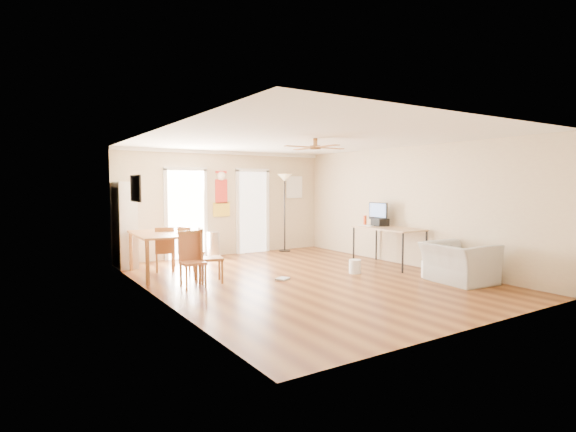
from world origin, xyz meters
TOP-DOWN VIEW (x-y plane):
  - floor at (0.00, 0.00)m, footprint 7.00×7.00m
  - ceiling at (0.00, 0.00)m, footprint 5.50×7.00m
  - wall_back at (0.00, 3.50)m, footprint 5.50×0.04m
  - wall_front at (0.00, -3.50)m, footprint 5.50×0.04m
  - wall_left at (-2.75, 0.00)m, footprint 0.04×7.00m
  - wall_right at (2.75, 0.00)m, footprint 0.04×7.00m
  - crown_molding at (0.00, 0.00)m, footprint 5.50×7.00m
  - kitchen_doorway at (-1.05, 3.48)m, footprint 0.90×0.10m
  - bathroom_doorway at (0.75, 3.48)m, footprint 0.80×0.10m
  - wall_decal at (-0.13, 3.48)m, footprint 0.46×0.03m
  - ac_grille at (2.05, 3.47)m, footprint 0.50×0.04m
  - framed_poster at (-2.73, 1.40)m, footprint 0.04×0.66m
  - ceiling_fan at (0.00, -0.30)m, footprint 1.24×1.24m
  - bookshelf at (-2.55, 3.12)m, footprint 0.43×0.85m
  - dining_table at (-2.15, 1.82)m, footprint 1.09×1.71m
  - dining_chair_right_a at (-1.60, 1.66)m, footprint 0.47×0.47m
  - dining_chair_right_b at (-1.60, 0.68)m, footprint 0.50×0.50m
  - dining_chair_near at (-2.01, 0.50)m, footprint 0.42×0.42m
  - dining_chair_far at (-1.98, 2.20)m, footprint 0.46×0.46m
  - trash_can at (-0.49, 3.16)m, footprint 0.32×0.32m
  - torchiere_lamp at (1.55, 3.18)m, footprint 0.48×0.48m
  - computer_desk at (2.31, 0.15)m, footprint 0.78×1.56m
  - imac at (2.47, 0.64)m, footprint 0.26×0.56m
  - keyboard at (2.20, 0.75)m, footprint 0.18×0.37m
  - printer at (2.45, 0.56)m, footprint 0.33×0.37m
  - orange_bottle at (2.30, 0.89)m, footprint 0.09×0.09m
  - wastebasket_a at (1.14, -0.10)m, footprint 0.25×0.25m
  - wastebasket_b at (2.05, -1.16)m, footprint 0.34×0.34m
  - floor_cloth at (-0.40, 0.16)m, footprint 0.31×0.29m
  - armchair at (2.15, -1.76)m, footprint 1.07×1.19m

SIDE VIEW (x-z plane):
  - floor at x=0.00m, z-range 0.00..0.00m
  - floor_cloth at x=-0.40m, z-range 0.00..0.04m
  - wastebasket_a at x=1.14m, z-range 0.00..0.28m
  - wastebasket_b at x=2.05m, z-range 0.00..0.31m
  - trash_can at x=-0.49m, z-range 0.00..0.64m
  - armchair at x=2.15m, z-range 0.00..0.72m
  - dining_table at x=-2.15m, z-range 0.00..0.83m
  - computer_desk at x=2.31m, z-range 0.00..0.83m
  - dining_chair_far at x=-1.98m, z-range 0.00..0.90m
  - dining_chair_right_a at x=-1.60m, z-range 0.00..0.93m
  - dining_chair_near at x=-2.01m, z-range 0.00..0.95m
  - dining_chair_right_b at x=-1.60m, z-range 0.00..0.98m
  - keyboard at x=2.20m, z-range 0.83..0.85m
  - bookshelf at x=-2.55m, z-range 0.00..1.83m
  - printer at x=2.45m, z-range 0.83..1.00m
  - orange_bottle at x=2.30m, z-range 0.83..1.06m
  - torchiere_lamp at x=1.55m, z-range 0.00..2.05m
  - kitchen_doorway at x=-1.05m, z-range 0.00..2.10m
  - bathroom_doorway at x=0.75m, z-range 0.00..2.10m
  - imac at x=2.47m, z-range 0.83..1.36m
  - wall_back at x=0.00m, z-range 0.00..2.60m
  - wall_front at x=0.00m, z-range 0.00..2.60m
  - wall_left at x=-2.75m, z-range 0.00..2.60m
  - wall_right at x=2.75m, z-range 0.00..2.60m
  - wall_decal at x=-0.13m, z-range 1.00..2.10m
  - ac_grille at x=2.05m, z-range 1.40..2.00m
  - framed_poster at x=-2.73m, z-range 1.46..1.94m
  - ceiling_fan at x=0.00m, z-range 2.33..2.53m
  - crown_molding at x=0.00m, z-range 2.52..2.60m
  - ceiling at x=0.00m, z-range 2.60..2.60m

